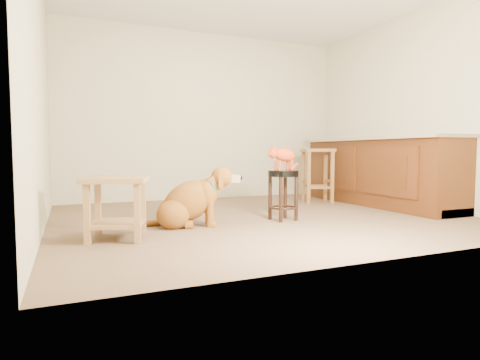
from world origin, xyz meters
name	(u,v)px	position (x,y,z in m)	size (l,w,h in m)	color
floor	(262,217)	(0.00, 0.00, 0.00)	(4.50, 4.00, 0.01)	brown
room_shell	(262,68)	(0.00, 0.00, 1.68)	(4.54, 4.04, 2.62)	beige
cabinet_run	(377,174)	(1.94, 0.30, 0.44)	(0.70, 2.56, 0.94)	#4F270E
padded_stool	(283,185)	(0.11, -0.30, 0.39)	(0.33, 0.33, 0.54)	black
wood_stool	(317,175)	(1.32, 0.85, 0.41)	(0.54, 0.54, 0.79)	brown
side_table	(116,198)	(-1.66, -0.58, 0.35)	(0.63, 0.63, 0.53)	#987146
golden_retriever	(190,202)	(-0.92, -0.24, 0.24)	(0.97, 0.57, 0.64)	brown
tabby_kitten	(282,156)	(0.10, -0.30, 0.70)	(0.46, 0.21, 0.29)	#9E2F0F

